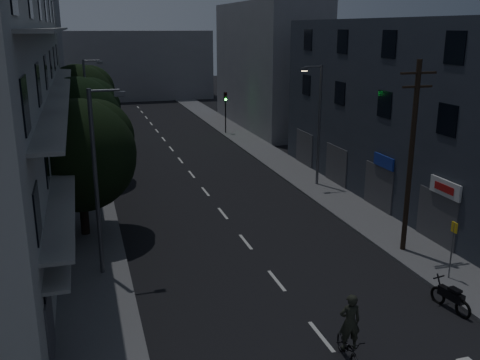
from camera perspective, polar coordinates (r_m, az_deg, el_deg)
ground at (r=40.19m, az=-5.32°, el=0.78°), size 160.00×160.00×0.00m
sidewalk_left at (r=39.46m, az=-16.05°, el=0.04°), size 3.00×90.00×0.15m
sidewalk_right at (r=42.22m, az=4.70°, el=1.65°), size 3.00×90.00×0.15m
lane_markings at (r=46.15m, az=-6.88°, el=2.74°), size 0.15×60.50×0.01m
building_right at (r=33.72m, az=19.02°, el=6.60°), size 6.19×28.00×11.00m
building_far_left at (r=61.27m, az=-21.40°, el=12.60°), size 6.00×20.00×16.00m
building_far_right at (r=58.55m, az=2.90°, el=12.07°), size 6.00×20.00×13.00m
building_far_end at (r=83.58m, az=-11.73°, el=11.91°), size 24.00×8.00×10.00m
tree_near at (r=27.91m, az=-16.68°, el=2.99°), size 5.69×5.69×7.02m
tree_mid at (r=38.08m, az=-16.79°, el=6.49°), size 5.86×5.86×7.20m
tree_far at (r=47.22m, az=-16.70°, el=8.42°), size 6.02×6.02×7.44m
traffic_signal_far_right at (r=54.11m, az=-1.56°, el=8.14°), size 0.28×0.37×4.10m
traffic_signal_far_left at (r=53.03m, az=-15.31°, el=7.42°), size 0.28×0.37×4.10m
street_lamp_left_near at (r=23.04m, az=-14.90°, el=0.61°), size 1.51×0.25×8.00m
street_lamp_right at (r=36.00m, az=8.30°, el=6.40°), size 1.51×0.25×8.00m
street_lamp_left_far at (r=43.44m, az=-15.87°, el=7.59°), size 1.51×0.25×8.00m
utility_pole at (r=25.85m, az=17.79°, el=2.64°), size 1.80×0.24×9.00m
bus_stop_sign at (r=24.30m, az=21.76°, el=-5.95°), size 0.06×0.35×2.52m
motorcycle at (r=22.49m, az=21.55°, el=-11.62°), size 0.62×1.95×1.26m
cyclist at (r=18.28m, az=11.52°, el=-16.35°), size 0.90×1.99×2.43m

